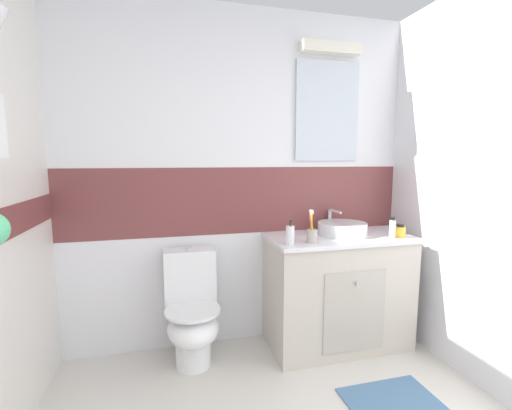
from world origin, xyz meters
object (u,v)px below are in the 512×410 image
(toilet, at_px, (192,312))
(hair_gel_jar, at_px, (400,231))
(toothbrush_cup, at_px, (312,234))
(sink_basin, at_px, (342,228))
(soap_dispenser, at_px, (290,235))
(deodorant_spray_can, at_px, (392,228))

(toilet, bearing_deg, hair_gel_jar, -6.84)
(toothbrush_cup, bearing_deg, toilet, 166.95)
(sink_basin, relative_size, soap_dispenser, 2.48)
(sink_basin, bearing_deg, toothbrush_cup, -149.83)
(sink_basin, xyz_separation_m, toothbrush_cup, (-0.33, -0.19, 0.01))
(toothbrush_cup, bearing_deg, sink_basin, 30.17)
(toilet, relative_size, soap_dispenser, 4.83)
(sink_basin, relative_size, toothbrush_cup, 1.78)
(soap_dispenser, bearing_deg, toilet, 163.84)
(toothbrush_cup, relative_size, hair_gel_jar, 2.40)
(sink_basin, bearing_deg, soap_dispenser, -158.46)
(toothbrush_cup, relative_size, deodorant_spray_can, 1.52)
(hair_gel_jar, height_order, deodorant_spray_can, deodorant_spray_can)
(soap_dispenser, xyz_separation_m, deodorant_spray_can, (0.77, -0.01, 0.01))
(toilet, bearing_deg, sink_basin, 0.23)
(toilet, height_order, toothbrush_cup, toothbrush_cup)
(toilet, distance_m, toothbrush_cup, 0.98)
(toilet, bearing_deg, toothbrush_cup, -13.05)
(sink_basin, xyz_separation_m, soap_dispenser, (-0.48, -0.19, 0.01))
(sink_basin, height_order, toothbrush_cup, toothbrush_cup)
(soap_dispenser, height_order, hair_gel_jar, soap_dispenser)
(toilet, height_order, hair_gel_jar, hair_gel_jar)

